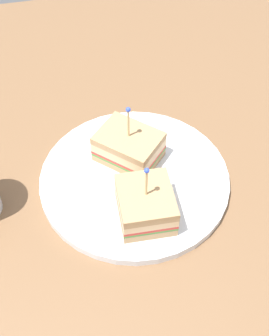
% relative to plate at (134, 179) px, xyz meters
% --- Properties ---
extents(ground_plane, '(1.09, 1.09, 0.02)m').
position_rel_plate_xyz_m(ground_plane, '(0.00, 0.00, -0.02)').
color(ground_plane, brown).
extents(plate, '(0.28, 0.28, 0.01)m').
position_rel_plate_xyz_m(plate, '(0.00, 0.00, 0.00)').
color(plate, white).
rests_on(plate, ground_plane).
extents(sandwich_half_front, '(0.11, 0.11, 0.10)m').
position_rel_plate_xyz_m(sandwich_half_front, '(-0.00, -0.04, 0.03)').
color(sandwich_half_front, tan).
rests_on(sandwich_half_front, plate).
extents(sandwich_half_back, '(0.08, 0.08, 0.10)m').
position_rel_plate_xyz_m(sandwich_half_back, '(-0.00, 0.07, 0.03)').
color(sandwich_half_back, tan).
rests_on(sandwich_half_back, plate).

